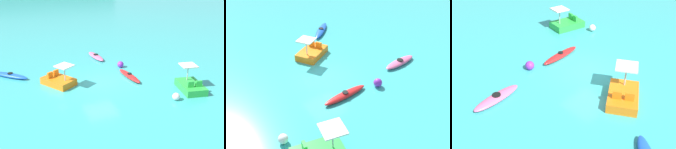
% 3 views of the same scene
% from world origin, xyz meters
% --- Properties ---
extents(ground_plane, '(600.00, 600.00, 0.00)m').
position_xyz_m(ground_plane, '(0.00, 0.00, 0.00)').
color(ground_plane, '#38ADA8').
extents(kayak_pink, '(1.00, 2.86, 0.37)m').
position_xyz_m(kayak_pink, '(1.53, 5.36, 0.16)').
color(kayak_pink, pink).
rests_on(kayak_pink, ground_plane).
extents(kayak_red, '(0.80, 3.10, 0.37)m').
position_xyz_m(kayak_red, '(2.41, -0.06, 0.16)').
color(kayak_red, red).
rests_on(kayak_red, ground_plane).
extents(kayak_blue, '(2.77, 2.74, 0.37)m').
position_xyz_m(kayak_blue, '(-6.25, 3.58, 0.16)').
color(kayak_blue, blue).
rests_on(kayak_blue, ground_plane).
extents(pedal_boat_green, '(1.96, 2.66, 1.68)m').
position_xyz_m(pedal_boat_green, '(5.50, -3.74, 0.34)').
color(pedal_boat_green, green).
rests_on(pedal_boat_green, ground_plane).
extents(pedal_boat_orange, '(2.53, 2.83, 1.68)m').
position_xyz_m(pedal_boat_orange, '(-3.02, 0.78, 0.34)').
color(pedal_boat_orange, orange).
rests_on(pedal_boat_orange, ground_plane).
extents(buoy_purple, '(0.54, 0.54, 0.54)m').
position_xyz_m(buoy_purple, '(2.67, 2.28, 0.27)').
color(buoy_purple, purple).
rests_on(buoy_purple, ground_plane).
extents(buoy_white, '(0.52, 0.52, 0.52)m').
position_xyz_m(buoy_white, '(3.66, -4.67, 0.26)').
color(buoy_white, white).
rests_on(buoy_white, ground_plane).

